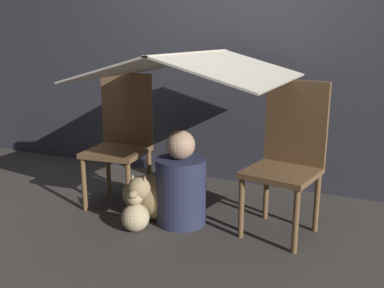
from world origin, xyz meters
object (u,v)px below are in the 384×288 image
object	(u,v)px
chair_left	(121,136)
person_front	(181,186)
dog	(152,196)
chair_right	(288,154)

from	to	relation	value
chair_left	person_front	bearing A→B (deg)	-23.56
chair_left	dog	world-z (taller)	chair_left
chair_left	person_front	distance (m)	0.67
person_front	dog	world-z (taller)	person_front
chair_left	chair_right	bearing A→B (deg)	-6.13
chair_left	chair_right	distance (m)	1.26
person_front	dog	xyz separation A→B (m)	(-0.21, -0.04, -0.10)
dog	chair_right	bearing A→B (deg)	14.44
dog	chair_left	bearing A→B (deg)	149.36
person_front	chair_right	bearing A→B (deg)	15.33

